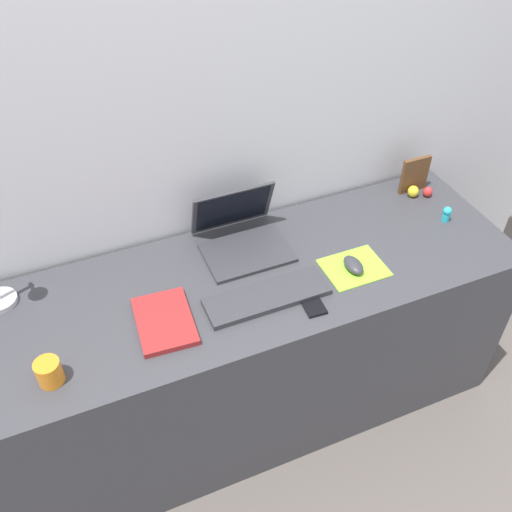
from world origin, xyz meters
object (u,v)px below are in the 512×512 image
Objects in this scene: keyboard at (268,296)px; laptop at (240,233)px; toy_figurine_red at (428,192)px; notebook_pad at (165,321)px; toy_figurine_cyan at (446,213)px; mouse at (353,265)px; coffee_mug at (49,372)px; toy_figurine_yellow at (413,191)px; picture_frame at (415,175)px; cell_phone at (311,301)px.

laptop is at bearing 86.48° from keyboard.
toy_figurine_red is (0.81, 0.27, 0.01)m from keyboard.
notebook_pad is 3.91× the size of toy_figurine_cyan.
mouse is 1.02m from coffee_mug.
toy_figurine_yellow reaches higher than mouse.
mouse is 2.30× the size of toy_figurine_red.
laptop reaches higher than keyboard.
laptop is 0.76m from picture_frame.
laptop is 0.79m from coffee_mug.
notebook_pad is (-0.46, 0.10, 0.01)m from cell_phone.
coffee_mug is (-0.35, -0.08, 0.03)m from notebook_pad.
toy_figurine_cyan is at bearing -100.59° from toy_figurine_red.
keyboard is 0.34m from notebook_pad.
laptop reaches higher than notebook_pad.
laptop is 3.85× the size of coffee_mug.
toy_figurine_cyan is at bearing 6.62° from coffee_mug.
picture_frame is at bearing 60.39° from toy_figurine_yellow.
mouse reaches higher than cell_phone.
keyboard is at bearing -171.66° from toy_figurine_cyan.
toy_figurine_cyan is (0.78, 0.11, 0.02)m from keyboard.
toy_figurine_cyan reaches higher than toy_figurine_red.
cell_phone is 0.77m from toy_figurine_red.
keyboard is at bearing 4.67° from coffee_mug.
laptop reaches higher than toy_figurine_yellow.
picture_frame is at bearing 22.85° from keyboard.
coffee_mug is at bearing -165.37° from picture_frame.
keyboard is 2.73× the size of picture_frame.
toy_figurine_cyan is (1.12, 0.09, 0.02)m from notebook_pad.
cell_phone is 0.81m from coffee_mug.
keyboard reaches higher than cell_phone.
laptop is at bearing 40.11° from notebook_pad.
toy_figurine_red is at bearing 12.27° from coffee_mug.
notebook_pad is at bearing 13.31° from coffee_mug.
keyboard and notebook_pad have the same top height.
notebook_pad reaches higher than cell_phone.
picture_frame reaches higher than mouse.
cell_phone is at bearing -0.98° from coffee_mug.
toy_figurine_yellow is (0.64, 0.36, 0.02)m from cell_phone.
keyboard is 1.71× the size of notebook_pad.
toy_figurine_cyan reaches higher than keyboard.
keyboard is 0.14m from cell_phone.
toy_figurine_yellow is at bearing 0.41° from laptop.
toy_figurine_cyan is 1.47× the size of toy_figurine_red.
keyboard is at bearing -158.90° from toy_figurine_yellow.
mouse is at bearing -145.21° from picture_frame.
laptop is at bearing 109.64° from cell_phone.
cell_phone is at bearing -164.37° from toy_figurine_cyan.
cell_phone is at bearing -153.74° from toy_figurine_red.
keyboard is (-0.02, -0.29, -0.04)m from laptop.
mouse is 0.64× the size of picture_frame.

